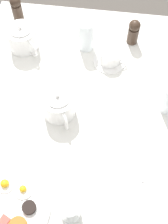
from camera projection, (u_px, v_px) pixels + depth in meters
name	position (u px, v px, depth m)	size (l,w,h in m)	color
ground_plane	(84.00, 171.00, 1.88)	(8.00, 8.00, 0.00)	#4C4742
table	(84.00, 121.00, 1.31)	(0.99, 1.19, 0.71)	white
breakfast_plate	(7.00, 206.00, 1.07)	(0.30, 0.30, 0.04)	white
teapot_near	(23.00, 38.00, 1.38)	(0.17, 0.16, 0.13)	white
teapot_far	(59.00, 104.00, 1.22)	(0.13, 0.21, 0.13)	white
teacup_with_saucer_left	(110.00, 57.00, 1.36)	(0.15, 0.15, 0.07)	white
water_glass_short	(86.00, 35.00, 1.36)	(0.07, 0.07, 0.15)	white
wine_glass_spare	(70.00, 210.00, 1.01)	(0.07, 0.07, 0.13)	white
pepper_grinder	(134.00, 31.00, 1.39)	(0.05, 0.05, 0.13)	#38281E
salt_grinder	(17.00, 8.00, 1.46)	(0.05, 0.05, 0.13)	#38281E
fork_by_plate	(132.00, 160.00, 1.16)	(0.10, 0.17, 0.00)	silver
spoon_for_tea	(141.00, 86.00, 1.32)	(0.09, 0.14, 0.00)	silver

